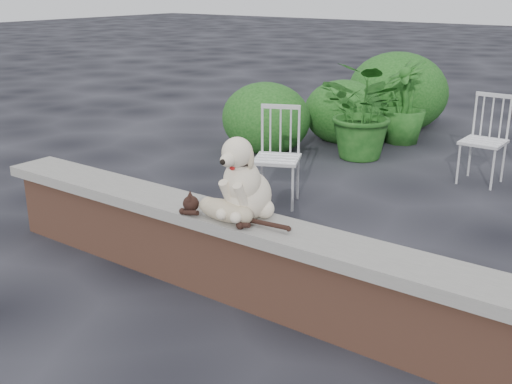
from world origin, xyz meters
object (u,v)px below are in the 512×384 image
Objects in this scene: chair_a at (277,157)px; potted_plant_a at (366,111)px; chair_b at (484,140)px; dog at (248,175)px; cat at (224,209)px; potted_plant_b at (404,102)px.

potted_plant_a reaches higher than chair_a.
chair_b is at bearing -5.66° from potted_plant_a.
dog is 0.61× the size of cat.
potted_plant_a is at bearing 100.72° from cat.
dog reaches higher than potted_plant_b.
cat is 0.80× the size of potted_plant_a.
chair_a is (-1.38, -1.84, 0.00)m from chair_b.
chair_b and chair_a have the same top height.
chair_a is (-0.91, 1.65, -0.40)m from dog.
chair_a is 3.02m from potted_plant_b.
potted_plant_b reaches higher than chair_b.
chair_b is 1.00× the size of chair_a.
dog is 0.61× the size of chair_a.
potted_plant_a is at bearing 102.43° from dog.
dog reaches higher than chair_a.
dog is 4.78m from potted_plant_b.
dog is 3.55m from chair_b.
chair_a is at bearing -89.28° from potted_plant_b.
cat is at bearing -79.86° from potted_plant_b.
potted_plant_a is (-0.07, 1.99, 0.12)m from chair_a.
dog is 0.53× the size of potted_plant_b.
dog is at bearing -86.23° from chair_a.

